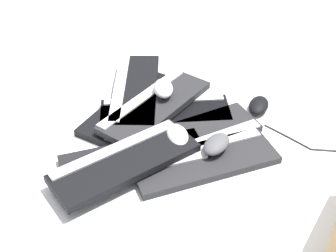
% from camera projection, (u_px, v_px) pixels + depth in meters
% --- Properties ---
extents(ground_plane, '(3.20, 3.20, 0.00)m').
position_uv_depth(ground_plane, '(170.00, 135.00, 1.52)').
color(ground_plane, white).
extents(keyboard_0, '(0.46, 0.31, 0.03)m').
position_uv_depth(keyboard_0, '(134.00, 160.00, 1.41)').
color(keyboard_0, black).
rests_on(keyboard_0, ground).
extents(keyboard_1, '(0.46, 0.29, 0.03)m').
position_uv_depth(keyboard_1, '(205.00, 161.00, 1.40)').
color(keyboard_1, '#232326').
rests_on(keyboard_1, ground).
extents(keyboard_2, '(0.46, 0.25, 0.03)m').
position_uv_depth(keyboard_2, '(193.00, 136.00, 1.50)').
color(keyboard_2, '#232326').
rests_on(keyboard_2, ground).
extents(keyboard_3, '(0.44, 0.38, 0.03)m').
position_uv_depth(keyboard_3, '(165.00, 112.00, 1.60)').
color(keyboard_3, black).
rests_on(keyboard_3, ground).
extents(keyboard_4, '(0.46, 0.29, 0.03)m').
position_uv_depth(keyboard_4, '(132.00, 106.00, 1.63)').
color(keyboard_4, black).
rests_on(keyboard_4, ground).
extents(keyboard_5, '(0.40, 0.43, 0.03)m').
position_uv_depth(keyboard_5, '(135.00, 89.00, 1.65)').
color(keyboard_5, black).
rests_on(keyboard_5, keyboard_4).
extents(keyboard_6, '(0.46, 0.24, 0.03)m').
position_uv_depth(keyboard_6, '(155.00, 106.00, 1.57)').
color(keyboard_6, '#232326').
rests_on(keyboard_6, keyboard_3).
extents(keyboard_7, '(0.45, 0.19, 0.03)m').
position_uv_depth(keyboard_7, '(125.00, 162.00, 1.36)').
color(keyboard_7, black).
rests_on(keyboard_7, keyboard_0).
extents(mouse_0, '(0.11, 0.13, 0.04)m').
position_uv_depth(mouse_0, '(177.00, 135.00, 1.44)').
color(mouse_0, '#B7B7BC').
rests_on(mouse_0, keyboard_2).
extents(mouse_1, '(0.12, 0.13, 0.04)m').
position_uv_depth(mouse_1, '(163.00, 88.00, 1.59)').
color(mouse_1, '#B7B7BC').
rests_on(mouse_1, keyboard_6).
extents(mouse_2, '(0.13, 0.11, 0.04)m').
position_uv_depth(mouse_2, '(259.00, 105.00, 1.62)').
color(mouse_2, black).
rests_on(mouse_2, ground).
extents(mouse_3, '(0.12, 0.09, 0.04)m').
position_uv_depth(mouse_3, '(216.00, 144.00, 1.41)').
color(mouse_3, '#4C4C51').
rests_on(mouse_3, keyboard_1).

